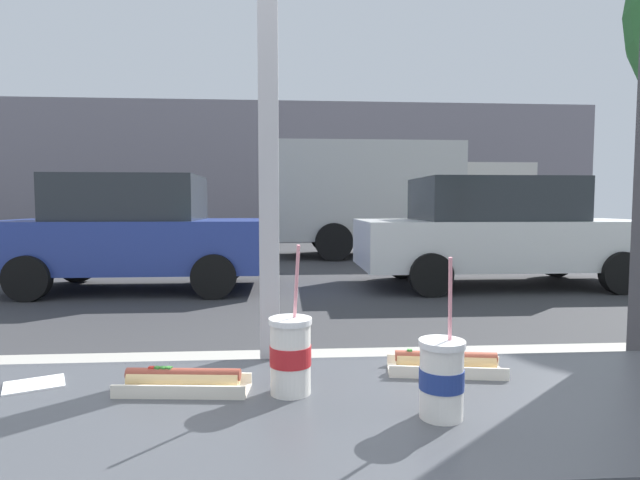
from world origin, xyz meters
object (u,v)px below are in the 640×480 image
(soda_cup_left, at_px, (290,354))
(hotdog_tray_near, at_px, (445,363))
(hotdog_tray_far, at_px, (183,381))
(parked_car_blue, at_px, (136,233))
(parked_car_white, at_px, (499,231))
(box_truck, at_px, (390,195))
(soda_cup_right, at_px, (442,377))

(soda_cup_left, height_order, hotdog_tray_near, soda_cup_left)
(hotdog_tray_far, bearing_deg, parked_car_blue, 106.54)
(parked_car_white, bearing_deg, box_truck, 99.06)
(soda_cup_right, relative_size, hotdog_tray_far, 1.07)
(soda_cup_left, height_order, box_truck, box_truck)
(parked_car_white, distance_m, box_truck, 5.02)
(soda_cup_left, distance_m, box_truck, 12.30)
(hotdog_tray_far, height_order, parked_car_white, parked_car_white)
(soda_cup_left, bearing_deg, hotdog_tray_far, 173.96)
(soda_cup_left, relative_size, parked_car_blue, 0.08)
(box_truck, bearing_deg, soda_cup_right, -101.44)
(soda_cup_left, xyz_separation_m, parked_car_blue, (-2.32, 7.07, -0.13))
(parked_car_blue, bearing_deg, soda_cup_right, -70.17)
(parked_car_blue, bearing_deg, soda_cup_left, -71.83)
(hotdog_tray_near, bearing_deg, box_truck, 78.73)
(box_truck, bearing_deg, soda_cup_left, -102.85)
(parked_car_blue, distance_m, box_truck, 7.08)
(soda_cup_right, bearing_deg, hotdog_tray_far, 161.82)
(soda_cup_left, distance_m, hotdog_tray_far, 0.24)
(parked_car_blue, xyz_separation_m, parked_car_white, (5.84, 0.00, -0.00))
(soda_cup_right, distance_m, parked_car_blue, 7.66)
(parked_car_blue, bearing_deg, hotdog_tray_far, -73.46)
(parked_car_blue, bearing_deg, parked_car_white, 0.00)
(soda_cup_left, height_order, hotdog_tray_far, soda_cup_left)
(hotdog_tray_near, relative_size, parked_car_blue, 0.07)
(hotdog_tray_near, height_order, box_truck, box_truck)
(soda_cup_left, relative_size, hotdog_tray_near, 1.13)
(hotdog_tray_near, bearing_deg, soda_cup_right, -109.61)
(hotdog_tray_far, relative_size, box_truck, 0.04)
(parked_car_blue, height_order, box_truck, box_truck)
(hotdog_tray_far, height_order, box_truck, box_truck)
(soda_cup_right, xyz_separation_m, hotdog_tray_near, (0.09, 0.25, -0.05))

